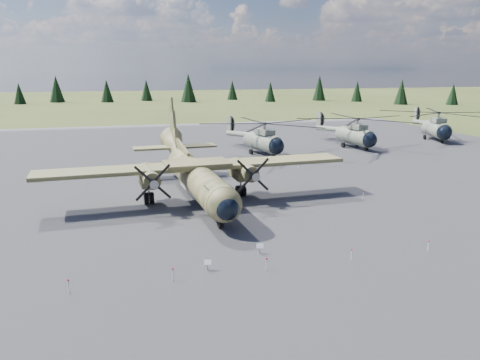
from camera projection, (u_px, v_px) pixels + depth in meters
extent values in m
plane|color=#535D29|center=(199.00, 212.00, 42.21)|extent=(500.00, 500.00, 0.00)
cube|color=slate|center=(183.00, 186.00, 51.61)|extent=(120.00, 120.00, 0.04)
cylinder|color=#3D4023|center=(198.00, 179.00, 44.71)|extent=(3.71, 18.57, 2.87)
sphere|color=#3D4023|center=(224.00, 205.00, 36.15)|extent=(2.94, 2.94, 2.81)
sphere|color=black|center=(226.00, 208.00, 35.64)|extent=(2.16, 2.16, 2.07)
cube|color=black|center=(219.00, 190.00, 37.50)|extent=(2.12, 1.73, 0.56)
cone|color=#3D4023|center=(176.00, 148.00, 55.68)|extent=(3.13, 7.17, 4.32)
cube|color=gray|center=(196.00, 188.00, 45.93)|extent=(2.23, 6.24, 0.51)
cube|color=#343B1F|center=(197.00, 166.00, 44.91)|extent=(29.87, 4.84, 0.36)
cube|color=#3D4023|center=(197.00, 164.00, 44.86)|extent=(6.32, 3.97, 0.36)
cylinder|color=#3D4023|center=(149.00, 175.00, 43.40)|extent=(1.78, 5.40, 1.54)
cube|color=#3D4023|center=(148.00, 180.00, 44.32)|extent=(1.70, 3.55, 0.82)
cone|color=gray|center=(154.00, 184.00, 40.31)|extent=(0.82, 0.96, 0.78)
cylinder|color=black|center=(149.00, 198.00, 44.72)|extent=(0.95, 1.17, 1.13)
cylinder|color=#3D4023|center=(243.00, 169.00, 46.12)|extent=(1.78, 5.40, 1.54)
cube|color=#3D4023|center=(241.00, 174.00, 47.03)|extent=(1.70, 3.55, 0.82)
cone|color=gray|center=(254.00, 176.00, 43.03)|extent=(0.82, 0.96, 0.78)
cylinder|color=black|center=(241.00, 191.00, 47.43)|extent=(0.95, 1.17, 1.13)
cube|color=#3D4023|center=(182.00, 148.00, 51.93)|extent=(0.64, 7.75, 1.72)
cube|color=#343B1F|center=(175.00, 147.00, 56.15)|extent=(9.94, 2.70, 0.23)
cylinder|color=gray|center=(220.00, 213.00, 37.54)|extent=(0.15, 0.15, 0.92)
cylinder|color=black|center=(220.00, 222.00, 37.71)|extent=(0.40, 0.97, 0.96)
cylinder|color=slate|center=(263.00, 142.00, 69.95)|extent=(4.14, 7.76, 2.56)
sphere|color=black|center=(276.00, 146.00, 66.79)|extent=(2.82, 2.82, 2.36)
sphere|color=slate|center=(251.00, 139.00, 73.12)|extent=(2.82, 2.82, 2.36)
cube|color=slate|center=(265.00, 132.00, 69.22)|extent=(2.43, 3.58, 0.77)
cylinder|color=gray|center=(265.00, 127.00, 69.04)|extent=(0.44, 0.44, 1.02)
cylinder|color=slate|center=(240.00, 134.00, 76.34)|extent=(2.78, 8.72, 1.47)
cube|color=slate|center=(229.00, 124.00, 79.35)|extent=(0.54, 1.45, 2.46)
cylinder|color=black|center=(231.00, 124.00, 79.51)|extent=(0.65, 2.61, 2.66)
cylinder|color=black|center=(274.00, 155.00, 67.65)|extent=(0.43, 0.74, 0.70)
cylinder|color=black|center=(251.00, 152.00, 70.72)|extent=(0.48, 0.87, 0.82)
cylinder|color=gray|center=(251.00, 148.00, 70.60)|extent=(0.17, 0.17, 1.48)
cylinder|color=black|center=(267.00, 150.00, 71.98)|extent=(0.48, 0.87, 0.82)
cylinder|color=gray|center=(267.00, 147.00, 71.85)|extent=(0.17, 0.17, 1.48)
cylinder|color=slate|center=(355.00, 136.00, 76.00)|extent=(3.44, 7.73, 2.60)
sphere|color=black|center=(369.00, 140.00, 72.63)|extent=(2.65, 2.65, 2.39)
sphere|color=slate|center=(342.00, 134.00, 79.39)|extent=(2.65, 2.65, 2.39)
cube|color=slate|center=(357.00, 127.00, 75.24)|extent=(2.13, 3.51, 0.78)
cylinder|color=gray|center=(358.00, 122.00, 75.06)|extent=(0.41, 0.41, 1.04)
cylinder|color=slate|center=(330.00, 129.00, 82.83)|extent=(1.88, 8.91, 1.49)
cube|color=slate|center=(319.00, 119.00, 86.05)|extent=(0.39, 1.47, 2.49)
cylinder|color=black|center=(320.00, 119.00, 86.18)|extent=(0.37, 2.69, 2.70)
cylinder|color=black|center=(366.00, 149.00, 73.53)|extent=(0.37, 0.74, 0.71)
cylinder|color=black|center=(343.00, 145.00, 76.98)|extent=(0.40, 0.86, 0.83)
cylinder|color=gray|center=(343.00, 142.00, 76.85)|extent=(0.16, 0.16, 1.51)
cylinder|color=black|center=(357.00, 144.00, 77.98)|extent=(0.40, 0.86, 0.83)
cylinder|color=gray|center=(358.00, 141.00, 77.85)|extent=(0.16, 0.16, 1.51)
cylinder|color=slate|center=(436.00, 130.00, 83.99)|extent=(4.99, 8.29, 2.72)
sphere|color=black|center=(444.00, 133.00, 80.19)|extent=(3.15, 3.15, 2.50)
sphere|color=slate|center=(429.00, 127.00, 87.80)|extent=(3.15, 3.15, 2.50)
cube|color=slate|center=(438.00, 120.00, 83.16)|extent=(2.83, 3.88, 0.82)
cylinder|color=gray|center=(438.00, 115.00, 82.97)|extent=(0.49, 0.49, 1.09)
cylinder|color=slate|center=(422.00, 122.00, 91.67)|extent=(3.71, 9.13, 1.56)
cube|color=slate|center=(416.00, 114.00, 95.32)|extent=(0.69, 1.52, 2.61)
cylinder|color=black|center=(418.00, 114.00, 95.31)|extent=(0.93, 2.71, 2.83)
cylinder|color=black|center=(442.00, 141.00, 81.18)|extent=(0.52, 0.80, 0.74)
cylinder|color=black|center=(425.00, 137.00, 85.69)|extent=(0.58, 0.93, 0.87)
cylinder|color=gray|center=(425.00, 134.00, 85.56)|extent=(0.19, 0.19, 1.58)
cylinder|color=black|center=(441.00, 137.00, 85.55)|extent=(0.58, 0.93, 0.87)
cylinder|color=gray|center=(441.00, 134.00, 85.42)|extent=(0.19, 0.19, 1.58)
cube|color=gray|center=(208.00, 266.00, 29.98)|extent=(0.11, 0.11, 0.58)
cube|color=white|center=(208.00, 262.00, 29.86)|extent=(0.50, 0.34, 0.33)
cube|color=gray|center=(260.00, 249.00, 32.70)|extent=(0.11, 0.11, 0.60)
cube|color=white|center=(260.00, 246.00, 32.58)|extent=(0.52, 0.34, 0.34)
cylinder|color=white|center=(69.00, 286.00, 26.91)|extent=(0.07, 0.07, 0.80)
cylinder|color=#B21320|center=(68.00, 280.00, 26.82)|extent=(0.12, 0.12, 0.10)
cylinder|color=white|center=(173.00, 275.00, 28.42)|extent=(0.07, 0.07, 0.80)
cylinder|color=#B21320|center=(173.00, 269.00, 28.33)|extent=(0.12, 0.12, 0.10)
cylinder|color=white|center=(267.00, 265.00, 29.93)|extent=(0.07, 0.07, 0.80)
cylinder|color=#B21320|center=(267.00, 259.00, 29.84)|extent=(0.12, 0.12, 0.10)
cylinder|color=white|center=(351.00, 255.00, 31.44)|extent=(0.07, 0.07, 0.80)
cylinder|color=#B21320|center=(352.00, 250.00, 31.35)|extent=(0.12, 0.12, 0.10)
cylinder|color=white|center=(428.00, 247.00, 32.95)|extent=(0.07, 0.07, 0.80)
cylinder|color=#B21320|center=(429.00, 241.00, 32.86)|extent=(0.12, 0.12, 0.10)
cylinder|color=white|center=(35.00, 179.00, 53.13)|extent=(0.07, 0.07, 0.80)
cylinder|color=#B21320|center=(35.00, 176.00, 53.04)|extent=(0.12, 0.12, 0.10)
cylinder|color=white|center=(108.00, 175.00, 55.14)|extent=(0.07, 0.07, 0.80)
cylinder|color=#B21320|center=(108.00, 172.00, 55.05)|extent=(0.12, 0.12, 0.10)
cylinder|color=white|center=(176.00, 171.00, 57.15)|extent=(0.07, 0.07, 0.80)
cylinder|color=#B21320|center=(176.00, 168.00, 57.06)|extent=(0.12, 0.12, 0.10)
cylinder|color=white|center=(239.00, 168.00, 59.17)|extent=(0.07, 0.07, 0.80)
cylinder|color=#B21320|center=(239.00, 165.00, 59.07)|extent=(0.12, 0.12, 0.10)
cylinder|color=white|center=(298.00, 165.00, 61.18)|extent=(0.07, 0.07, 0.80)
cylinder|color=#B21320|center=(298.00, 162.00, 61.09)|extent=(0.12, 0.12, 0.10)
cylinder|color=white|center=(363.00, 196.00, 46.27)|extent=(0.07, 0.07, 0.80)
cylinder|color=#B21320|center=(364.00, 192.00, 46.17)|extent=(0.12, 0.12, 0.10)
cone|color=black|center=(453.00, 94.00, 168.99)|extent=(4.27, 4.27, 7.62)
cone|color=black|center=(401.00, 92.00, 170.45)|extent=(5.06, 5.06, 9.04)
cone|color=black|center=(357.00, 91.00, 185.67)|extent=(4.50, 4.50, 8.04)
cone|color=black|center=(319.00, 88.00, 192.15)|extent=(5.68, 5.68, 10.15)
cone|color=black|center=(270.00, 92.00, 185.36)|extent=(4.38, 4.38, 7.81)
cone|color=black|center=(232.00, 90.00, 196.88)|extent=(4.51, 4.51, 8.06)
cone|color=black|center=(188.00, 88.00, 182.94)|extent=(6.12, 6.12, 10.92)
cone|color=black|center=(146.00, 90.00, 191.07)|extent=(4.73, 4.73, 8.45)
cone|color=black|center=(107.00, 91.00, 182.34)|extent=(4.85, 4.85, 8.66)
cone|color=black|center=(56.00, 89.00, 181.55)|extent=(5.73, 5.73, 10.24)
cone|color=black|center=(19.00, 93.00, 172.12)|extent=(4.34, 4.34, 7.75)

